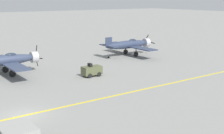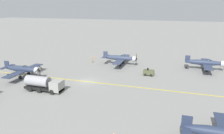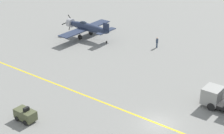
# 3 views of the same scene
# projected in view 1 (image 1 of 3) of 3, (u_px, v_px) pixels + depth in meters

# --- Properties ---
(ground_plane) EXTENTS (400.00, 400.00, 0.00)m
(ground_plane) POSITION_uv_depth(u_px,v_px,m) (23.00, 116.00, 27.75)
(ground_plane) COLOR gray
(taxiway_stripe) EXTENTS (0.30, 160.00, 0.01)m
(taxiway_stripe) POSITION_uv_depth(u_px,v_px,m) (23.00, 116.00, 27.75)
(taxiway_stripe) COLOR yellow
(taxiway_stripe) RESTS_ON ground
(airplane_far_left) EXTENTS (12.00, 9.98, 3.65)m
(airplane_far_left) POSITION_uv_depth(u_px,v_px,m) (129.00, 45.00, 55.98)
(airplane_far_left) COLOR #2E3952
(airplane_far_left) RESTS_ON ground
(airplane_mid_left) EXTENTS (12.00, 9.98, 3.69)m
(airplane_mid_left) POSITION_uv_depth(u_px,v_px,m) (5.00, 61.00, 41.84)
(airplane_mid_left) COLOR #343E58
(airplane_mid_left) RESTS_ON ground
(tow_tractor) EXTENTS (1.57, 2.60, 1.79)m
(tow_tractor) POSITION_uv_depth(u_px,v_px,m) (92.00, 70.00, 41.53)
(tow_tractor) COLOR #515638
(tow_tractor) RESTS_ON ground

